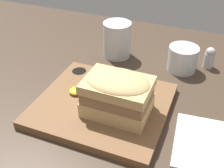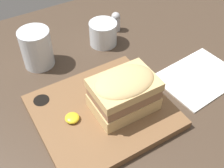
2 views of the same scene
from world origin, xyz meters
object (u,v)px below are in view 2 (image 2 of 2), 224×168
at_px(water_glass, 37,50).
at_px(salt_shaker, 116,21).
at_px(sandwich, 124,91).
at_px(wine_glass, 103,35).
at_px(napkin, 199,77).
at_px(serving_board, 102,111).

relative_size(water_glass, salt_shaker, 1.69).
xyz_separation_m(sandwich, wine_glass, (0.09, 0.25, -0.04)).
distance_m(water_glass, napkin, 0.42).
bearing_deg(napkin, salt_shaker, 103.20).
xyz_separation_m(serving_board, water_glass, (-0.06, 0.24, 0.03)).
bearing_deg(salt_shaker, serving_board, -126.62).
distance_m(serving_board, salt_shaker, 0.34).
height_order(sandwich, water_glass, sandwich).
xyz_separation_m(sandwich, napkin, (0.23, -0.00, -0.07)).
xyz_separation_m(wine_glass, napkin, (0.13, -0.25, -0.03)).
bearing_deg(sandwich, wine_glass, 69.92).
bearing_deg(serving_board, wine_glass, 59.73).
height_order(serving_board, sandwich, sandwich).
distance_m(wine_glass, napkin, 0.29).
relative_size(serving_board, wine_glass, 3.64).
bearing_deg(salt_shaker, wine_glass, -149.11).
bearing_deg(water_glass, serving_board, -76.55).
bearing_deg(sandwich, water_glass, 111.25).
bearing_deg(wine_glass, water_glass, 177.57).
distance_m(serving_board, wine_glass, 0.27).
bearing_deg(sandwich, napkin, -0.97).
relative_size(napkin, salt_shaker, 3.50).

